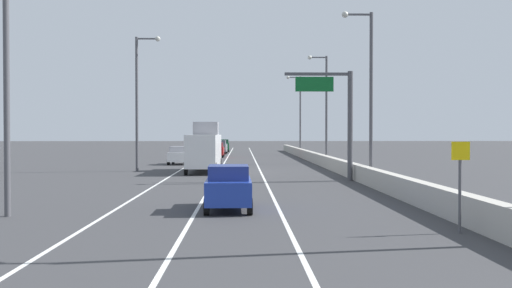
# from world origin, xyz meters

# --- Properties ---
(ground_plane) EXTENTS (320.00, 320.00, 0.00)m
(ground_plane) POSITION_xyz_m (0.00, 64.00, 0.00)
(ground_plane) COLOR #38383A
(lane_stripe_left) EXTENTS (0.16, 130.00, 0.00)m
(lane_stripe_left) POSITION_xyz_m (-5.50, 55.00, 0.00)
(lane_stripe_left) COLOR silver
(lane_stripe_left) RESTS_ON ground_plane
(lane_stripe_center) EXTENTS (0.16, 130.00, 0.00)m
(lane_stripe_center) POSITION_xyz_m (-2.00, 55.00, 0.00)
(lane_stripe_center) COLOR silver
(lane_stripe_center) RESTS_ON ground_plane
(lane_stripe_right) EXTENTS (0.16, 130.00, 0.00)m
(lane_stripe_right) POSITION_xyz_m (1.50, 55.00, 0.00)
(lane_stripe_right) COLOR silver
(lane_stripe_right) RESTS_ON ground_plane
(jersey_barrier_right) EXTENTS (0.60, 120.00, 1.10)m
(jersey_barrier_right) POSITION_xyz_m (7.93, 40.00, 0.55)
(jersey_barrier_right) COLOR #B2ADA3
(jersey_barrier_right) RESTS_ON ground_plane
(overhead_sign_gantry) EXTENTS (4.68, 0.36, 7.50)m
(overhead_sign_gantry) POSITION_xyz_m (6.59, 32.83, 4.73)
(overhead_sign_gantry) COLOR #47474C
(overhead_sign_gantry) RESTS_ON ground_plane
(speed_advisory_sign) EXTENTS (0.60, 0.11, 3.00)m
(speed_advisory_sign) POSITION_xyz_m (7.03, 12.11, 1.76)
(speed_advisory_sign) COLOR #4C4C51
(speed_advisory_sign) RESTS_ON ground_plane
(lamp_post_right_second) EXTENTS (2.14, 0.44, 11.52)m
(lamp_post_right_second) POSITION_xyz_m (8.47, 32.53, 6.53)
(lamp_post_right_second) COLOR #4C4C51
(lamp_post_right_second) RESTS_ON ground_plane
(lamp_post_right_third) EXTENTS (2.14, 0.44, 11.52)m
(lamp_post_right_third) POSITION_xyz_m (8.69, 54.77, 6.53)
(lamp_post_right_third) COLOR #4C4C51
(lamp_post_right_third) RESTS_ON ground_plane
(lamp_post_right_fourth) EXTENTS (2.14, 0.44, 11.52)m
(lamp_post_right_fourth) POSITION_xyz_m (8.16, 77.01, 6.53)
(lamp_post_right_fourth) COLOR #4C4C51
(lamp_post_right_fourth) RESTS_ON ground_plane
(lamp_post_left_near) EXTENTS (2.14, 0.44, 11.52)m
(lamp_post_left_near) POSITION_xyz_m (-9.05, 16.30, 6.53)
(lamp_post_left_near) COLOR #4C4C51
(lamp_post_left_near) RESTS_ON ground_plane
(lamp_post_left_mid) EXTENTS (2.14, 0.44, 11.52)m
(lamp_post_left_mid) POSITION_xyz_m (-8.81, 42.98, 6.53)
(lamp_post_left_mid) COLOR #4C4C51
(lamp_post_left_mid) RESTS_ON ground_plane
(car_white_0) EXTENTS (2.01, 4.27, 1.89)m
(car_white_0) POSITION_xyz_m (-6.64, 53.69, 0.94)
(car_white_0) COLOR white
(car_white_0) RESTS_ON ground_plane
(car_blue_1) EXTENTS (2.00, 4.42, 1.92)m
(car_blue_1) POSITION_xyz_m (-0.65, 18.12, 0.96)
(car_blue_1) COLOR #1E389E
(car_blue_1) RESTS_ON ground_plane
(car_green_2) EXTENTS (1.97, 4.78, 2.14)m
(car_green_2) POSITION_xyz_m (-3.22, 94.27, 1.07)
(car_green_2) COLOR #196033
(car_green_2) RESTS_ON ground_plane
(car_red_3) EXTENTS (1.87, 4.53, 1.97)m
(car_red_3) POSITION_xyz_m (-3.42, 71.10, 0.98)
(car_red_3) COLOR red
(car_red_3) RESTS_ON ground_plane
(car_gray_4) EXTENTS (2.05, 4.52, 2.12)m
(car_gray_4) POSITION_xyz_m (-3.37, 83.01, 1.06)
(car_gray_4) COLOR slate
(car_gray_4) RESTS_ON ground_plane
(box_truck) EXTENTS (2.59, 8.84, 4.22)m
(box_truck) POSITION_xyz_m (-3.23, 42.05, 1.93)
(box_truck) COLOR silver
(box_truck) RESTS_ON ground_plane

